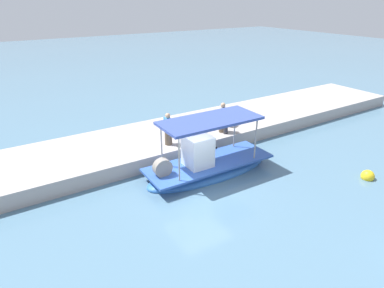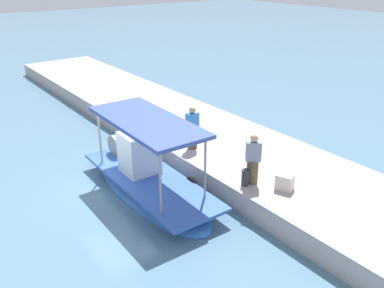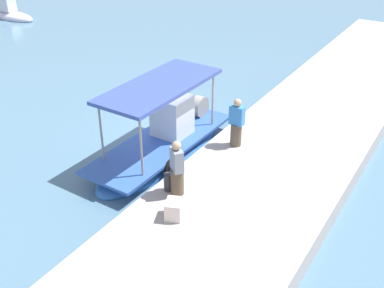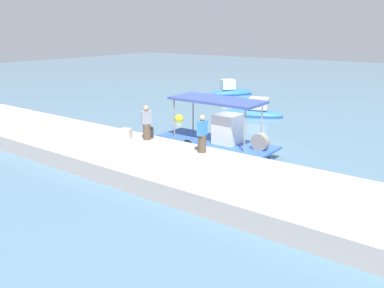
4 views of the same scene
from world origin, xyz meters
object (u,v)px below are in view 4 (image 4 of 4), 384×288
(fisherman_near_bollard, at_px, (202,135))
(mooring_bollard, at_px, (151,133))
(fisherman_by_crate, at_px, (147,124))
(marker_buoy, at_px, (179,119))
(moored_boat_near, at_px, (253,112))
(main_fishing_boat, at_px, (218,144))
(cargo_crate, at_px, (126,134))
(moored_boat_far, at_px, (231,92))

(fisherman_near_bollard, height_order, mooring_bollard, fisherman_near_bollard)
(fisherman_by_crate, distance_m, marker_buoy, 7.43)
(fisherman_near_bollard, relative_size, moored_boat_near, 0.36)
(main_fishing_boat, xyz_separation_m, cargo_crate, (-3.47, -2.78, 0.55))
(mooring_bollard, distance_m, marker_buoy, 7.09)
(cargo_crate, xyz_separation_m, moored_boat_near, (0.93, 11.35, -0.75))
(mooring_bollard, xyz_separation_m, cargo_crate, (-0.90, -0.80, -0.02))
(mooring_bollard, bearing_deg, main_fishing_boat, 37.53)
(cargo_crate, bearing_deg, main_fishing_boat, 38.69)
(fisherman_near_bollard, distance_m, moored_boat_near, 11.48)
(marker_buoy, xyz_separation_m, moored_boat_near, (3.23, 4.28, 0.12))
(main_fishing_boat, distance_m, fisherman_by_crate, 3.59)
(mooring_bollard, relative_size, moored_boat_far, 0.13)
(main_fishing_boat, xyz_separation_m, moored_boat_near, (-2.54, 8.57, -0.20))
(fisherman_near_bollard, distance_m, fisherman_by_crate, 3.26)
(mooring_bollard, bearing_deg, cargo_crate, -138.19)
(fisherman_by_crate, xyz_separation_m, moored_boat_near, (0.02, 10.84, -1.25))
(fisherman_near_bollard, distance_m, marker_buoy, 9.39)
(fisherman_near_bollard, height_order, moored_boat_far, fisherman_near_bollard)
(fisherman_near_bollard, xyz_separation_m, cargo_crate, (-4.17, -0.41, -0.49))
(main_fishing_boat, relative_size, cargo_crate, 12.47)
(fisherman_near_bollard, xyz_separation_m, moored_boat_far, (-9.09, 17.77, -1.20))
(marker_buoy, bearing_deg, moored_boat_far, 103.26)
(moored_boat_near, height_order, moored_boat_far, moored_boat_far)
(moored_boat_near, bearing_deg, cargo_crate, -94.67)
(mooring_bollard, height_order, moored_boat_near, mooring_bollard)
(fisherman_near_bollard, bearing_deg, moored_boat_far, 117.08)
(mooring_bollard, height_order, moored_boat_far, moored_boat_far)
(moored_boat_far, bearing_deg, moored_boat_near, -49.44)
(cargo_crate, distance_m, moored_boat_near, 11.41)
(cargo_crate, bearing_deg, mooring_bollard, 41.81)
(marker_buoy, bearing_deg, main_fishing_boat, -36.60)
(fisherman_near_bollard, height_order, moored_boat_near, fisherman_near_bollard)
(main_fishing_boat, bearing_deg, marker_buoy, 143.40)
(moored_boat_near, bearing_deg, fisherman_near_bollard, -73.50)
(fisherman_by_crate, bearing_deg, cargo_crate, -150.89)
(fisherman_near_bollard, bearing_deg, mooring_bollard, 173.06)
(mooring_bollard, bearing_deg, moored_boat_near, 89.85)
(fisherman_near_bollard, xyz_separation_m, moored_boat_near, (-3.24, 10.94, -1.24))
(main_fishing_boat, bearing_deg, mooring_bollard, -142.47)
(cargo_crate, distance_m, moored_boat_far, 18.84)
(main_fishing_boat, relative_size, fisherman_by_crate, 3.84)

